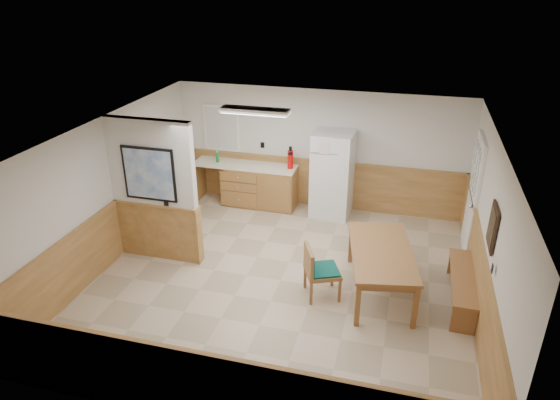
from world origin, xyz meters
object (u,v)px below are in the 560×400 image
(dining_bench, at_px, (463,282))
(dining_table, at_px, (381,255))
(refrigerator, at_px, (332,175))
(fire_extinguisher, at_px, (290,159))
(soap_bottle, at_px, (217,157))
(dining_chair, at_px, (316,268))

(dining_bench, bearing_deg, dining_table, -175.82)
(refrigerator, bearing_deg, fire_extinguisher, 178.79)
(fire_extinguisher, height_order, soap_bottle, fire_extinguisher)
(dining_chair, xyz_separation_m, fire_extinguisher, (-1.15, 2.96, 0.61))
(fire_extinguisher, relative_size, soap_bottle, 2.17)
(dining_bench, height_order, soap_bottle, soap_bottle)
(dining_table, bearing_deg, dining_chair, -169.80)
(dining_bench, height_order, fire_extinguisher, fire_extinguisher)
(refrigerator, bearing_deg, dining_bench, -41.61)
(dining_chair, bearing_deg, fire_extinguisher, 87.12)
(refrigerator, relative_size, dining_table, 0.89)
(refrigerator, height_order, fire_extinguisher, refrigerator)
(dining_chair, bearing_deg, soap_bottle, 109.02)
(soap_bottle, bearing_deg, dining_chair, -46.81)
(fire_extinguisher, bearing_deg, dining_table, -27.13)
(dining_bench, relative_size, fire_extinguisher, 3.52)
(dining_table, bearing_deg, dining_bench, -7.49)
(dining_table, distance_m, dining_chair, 1.01)
(dining_bench, distance_m, soap_bottle, 5.54)
(fire_extinguisher, distance_m, soap_bottle, 1.59)
(dining_table, relative_size, soap_bottle, 9.22)
(dining_chair, xyz_separation_m, soap_bottle, (-2.74, 2.92, 0.51))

